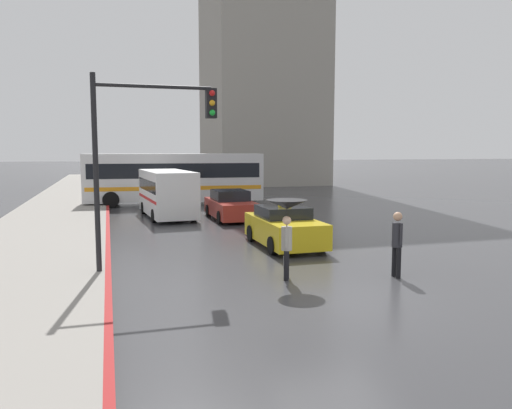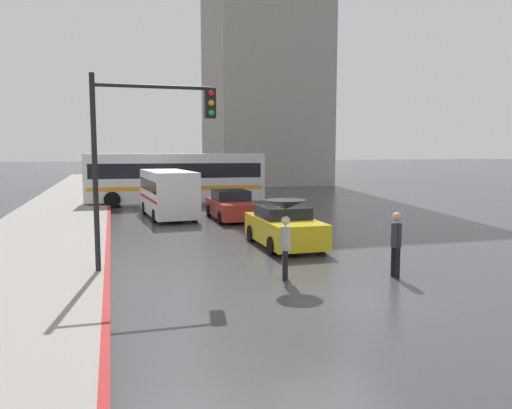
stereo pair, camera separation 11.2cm
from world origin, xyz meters
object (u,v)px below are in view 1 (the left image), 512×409
object	(u,v)px
ambulance_van	(167,191)
pedestrian_man	(397,239)
pedestrian_with_umbrella	(287,214)
taxi	(284,227)
city_bus	(175,176)
traffic_light	(147,137)
sedan_red	(231,206)

from	to	relation	value
ambulance_van	pedestrian_man	xyz separation A→B (m)	(4.46, -13.85, -0.28)
ambulance_van	pedestrian_with_umbrella	size ratio (longest dim) A/B	2.75
taxi	pedestrian_with_umbrella	distance (m)	4.68
city_bus	pedestrian_man	world-z (taller)	city_bus
taxi	city_bus	size ratio (longest dim) A/B	0.37
pedestrian_with_umbrella	pedestrian_man	world-z (taller)	pedestrian_with_umbrella
taxi	pedestrian_with_umbrella	xyz separation A→B (m)	(-1.48, -4.31, 1.05)
ambulance_van	city_bus	bearing A→B (deg)	-105.33
ambulance_van	traffic_light	xyz separation A→B (m)	(-1.81, -11.63, 2.41)
pedestrian_with_umbrella	ambulance_van	bearing A→B (deg)	32.65
pedestrian_with_umbrella	city_bus	bearing A→B (deg)	27.19
city_bus	pedestrian_with_umbrella	bearing A→B (deg)	-174.83
taxi	pedestrian_man	world-z (taller)	pedestrian_man
ambulance_van	city_bus	distance (m)	5.97
city_bus	pedestrian_with_umbrella	size ratio (longest dim) A/B	5.20
pedestrian_with_umbrella	pedestrian_man	xyz separation A→B (m)	(2.88, -0.61, -0.69)
ambulance_van	pedestrian_with_umbrella	world-z (taller)	ambulance_van
sedan_red	pedestrian_with_umbrella	xyz separation A→B (m)	(-1.31, -11.54, 1.06)
city_bus	traffic_light	bearing A→B (deg)	174.29
city_bus	pedestrian_with_umbrella	xyz separation A→B (m)	(0.44, -19.08, -0.03)
sedan_red	traffic_light	size ratio (longest dim) A/B	0.83
traffic_light	pedestrian_man	bearing A→B (deg)	-19.50
traffic_light	taxi	bearing A→B (deg)	29.05
taxi	city_bus	distance (m)	14.94
city_bus	pedestrian_with_umbrella	distance (m)	19.09
sedan_red	taxi	bearing A→B (deg)	91.35
traffic_light	city_bus	bearing A→B (deg)	80.44
pedestrian_with_umbrella	taxi	bearing A→B (deg)	6.86
sedan_red	ambulance_van	distance (m)	3.41
taxi	pedestrian_with_umbrella	size ratio (longest dim) A/B	1.92
city_bus	pedestrian_man	bearing A→B (deg)	-166.57
city_bus	traffic_light	xyz separation A→B (m)	(-2.94, -17.48, 1.96)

